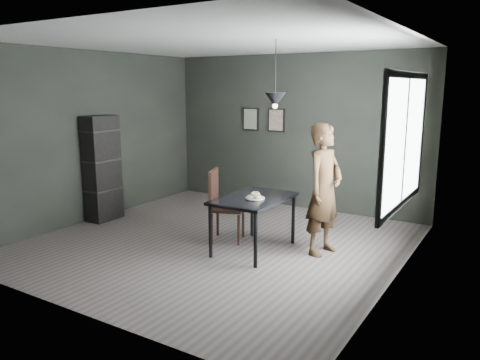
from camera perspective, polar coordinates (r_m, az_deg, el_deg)
The scene contains 13 objects.
ground at distance 6.83m, azimuth -2.74°, elevation -7.60°, with size 5.00×5.00×0.00m, color #3C3734.
back_wall at distance 8.68m, azimuth 6.58°, elevation 5.87°, with size 5.00×0.10×2.80m, color black.
ceiling at distance 6.49m, azimuth -2.99°, elevation 16.49°, with size 5.00×5.00×0.02m.
window_assembly at distance 5.68m, azimuth 19.44°, elevation 4.48°, with size 0.04×1.96×1.56m.
cafe_table at distance 6.33m, azimuth 1.69°, elevation -2.78°, with size 0.80×1.20×0.75m.
white_plate at distance 6.20m, azimuth 1.86°, elevation -2.28°, with size 0.23×0.23×0.01m, color white.
donut_pile at distance 6.19m, azimuth 1.86°, elevation -1.95°, with size 0.20×0.19×0.09m.
woman at distance 6.28m, azimuth 10.21°, elevation -1.14°, with size 0.64×0.42×1.76m, color black.
wood_chair at distance 6.77m, azimuth -2.29°, elevation -2.51°, with size 0.59×0.59×1.05m.
shelf_unit at distance 8.12m, azimuth -16.46°, elevation 1.36°, with size 0.33×0.58×1.75m, color black.
pendant_lamp at distance 6.11m, azimuth 4.30°, elevation 9.76°, with size 0.28×0.28×0.86m.
framed_print_left at distance 9.05m, azimuth 1.32°, elevation 7.43°, with size 0.34×0.04×0.44m.
framed_print_right at distance 8.78m, azimuth 4.44°, elevation 7.28°, with size 0.34×0.04×0.44m.
Camera 1 is at (3.67, -5.32, 2.21)m, focal length 35.00 mm.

